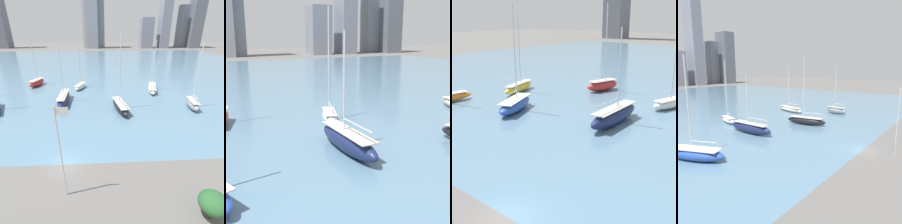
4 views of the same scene
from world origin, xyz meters
The scene contains 6 objects.
ground_plane centered at (0.00, 0.00, 0.00)m, with size 500.00×500.00×0.00m, color #605E5B.
sailboat_navy centered at (-4.43, 21.91, 1.17)m, with size 2.61×10.94×12.13m.
sailboat_yellow centered at (-27.24, 26.52, 0.97)m, with size 4.55×9.46×14.53m.
sailboat_red centered at (-15.76, 37.08, 1.14)m, with size 4.06×7.45×15.69m.
sailboat_blue centered at (-18.71, 17.79, 1.02)m, with size 6.04×9.37×15.12m.
sailboat_white centered at (-1.63, 33.20, 0.94)m, with size 3.74×6.67×15.26m.
Camera 3 is at (14.57, -11.92, 13.29)m, focal length 50.00 mm.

